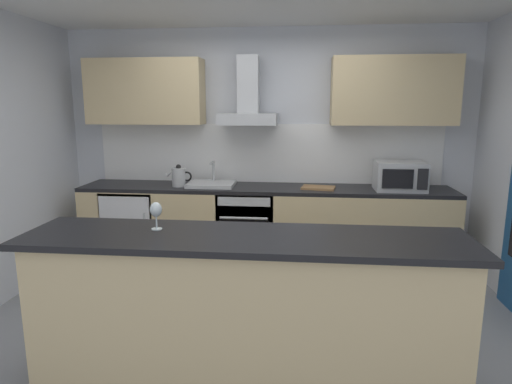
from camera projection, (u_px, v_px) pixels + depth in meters
ground at (249, 330)px, 3.51m from camera, size 5.53×4.49×0.02m
wall_back at (267, 147)px, 5.02m from camera, size 5.53×0.12×2.60m
backsplash_tile at (267, 153)px, 4.96m from camera, size 3.85×0.02×0.66m
counter_back at (264, 227)px, 4.81m from camera, size 3.99×0.60×0.90m
counter_island at (245, 310)px, 2.75m from camera, size 2.73×0.64×0.99m
upper_cabinets at (266, 91)px, 4.67m from camera, size 3.94×0.32×0.70m
oven at (247, 226)px, 4.80m from camera, size 0.60×0.62×0.80m
refrigerator at (135, 226)px, 4.93m from camera, size 0.58×0.60×0.85m
microwave at (400, 176)px, 4.50m from camera, size 0.50×0.38×0.30m
sink at (212, 184)px, 4.76m from camera, size 0.50×0.40×0.26m
kettle at (179, 177)px, 4.74m from camera, size 0.29×0.15×0.24m
range_hood at (248, 103)px, 4.67m from camera, size 0.62×0.45×0.72m
wine_glass at (156, 211)px, 2.76m from camera, size 0.08×0.08×0.18m
chopping_board at (318, 188)px, 4.61m from camera, size 0.37×0.27×0.02m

